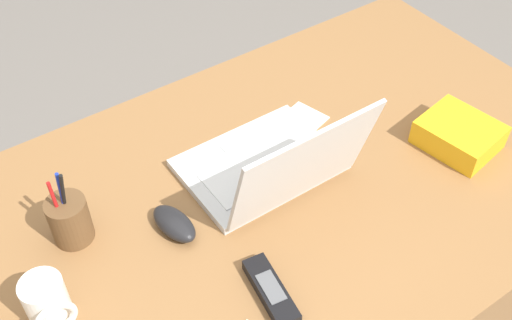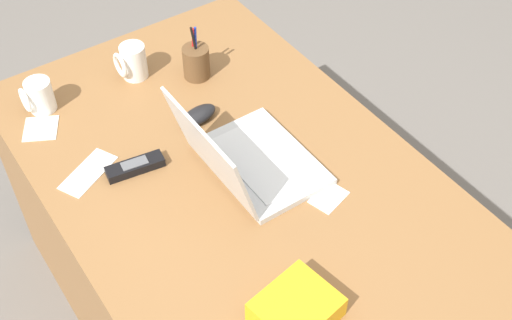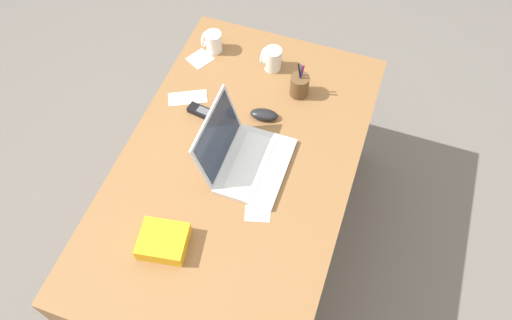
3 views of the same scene
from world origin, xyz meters
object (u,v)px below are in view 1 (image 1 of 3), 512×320
Objects in this scene: coffee_mug_white at (48,304)px; snack_bag at (459,135)px; computer_mouse at (174,224)px; cordless_phone at (271,291)px; laptop at (273,165)px; pen_holder at (70,220)px.

snack_bag is (-0.91, 0.09, -0.02)m from coffee_mug_white.
computer_mouse is 0.73× the size of cordless_phone.
laptop reaches higher than snack_bag.
coffee_mug_white is (0.27, 0.06, 0.03)m from computer_mouse.
coffee_mug_white is 0.58× the size of pen_holder.
laptop is at bearing -173.83° from coffee_mug_white.
pen_holder is (0.17, -0.10, 0.03)m from computer_mouse.
laptop is at bearing -19.70° from snack_bag.
cordless_phone is (-0.07, 0.23, -0.01)m from computer_mouse.
coffee_mug_white reaches higher than snack_bag.
computer_mouse is 0.63× the size of pen_holder.
cordless_phone is at bearing 125.97° from pen_holder.
laptop is 3.12× the size of coffee_mug_white.
coffee_mug_white reaches higher than computer_mouse.
computer_mouse is at bearing 150.15° from pen_holder.
laptop is 0.24m from computer_mouse.
computer_mouse is at bearing -73.50° from cordless_phone.
coffee_mug_white is at bearing 3.09° from computer_mouse.
cordless_phone is 0.40m from pen_holder.
snack_bag is (-0.64, 0.15, 0.01)m from computer_mouse.
snack_bag is at bearing 158.35° from computer_mouse.
pen_holder reaches higher than cordless_phone.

